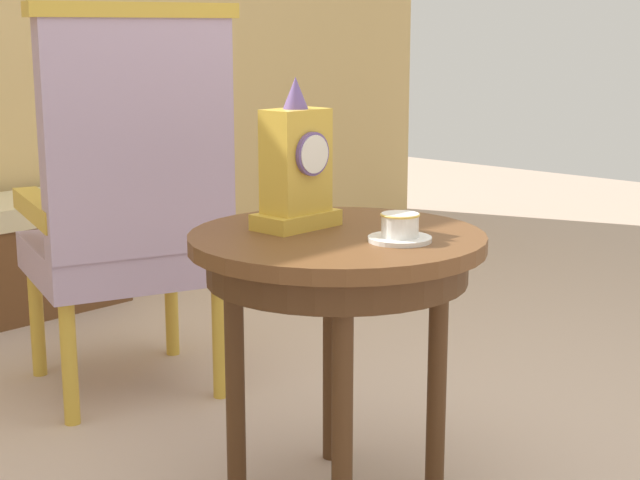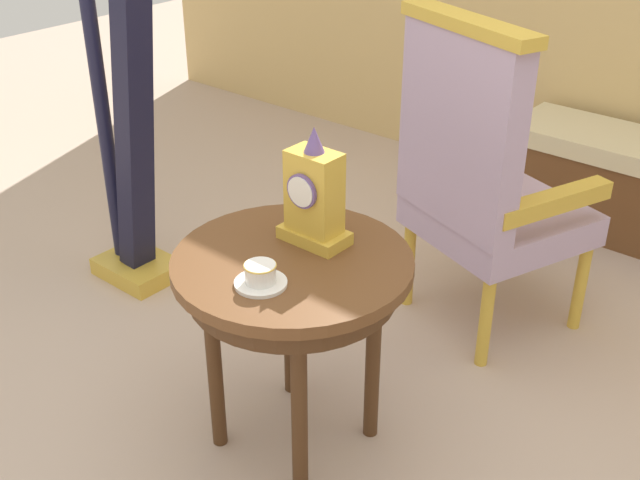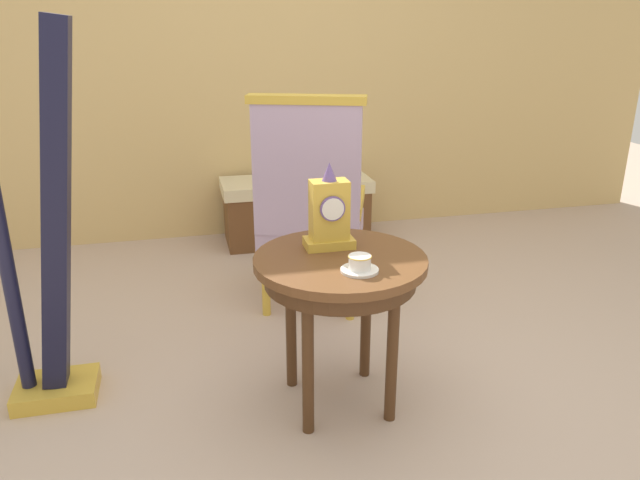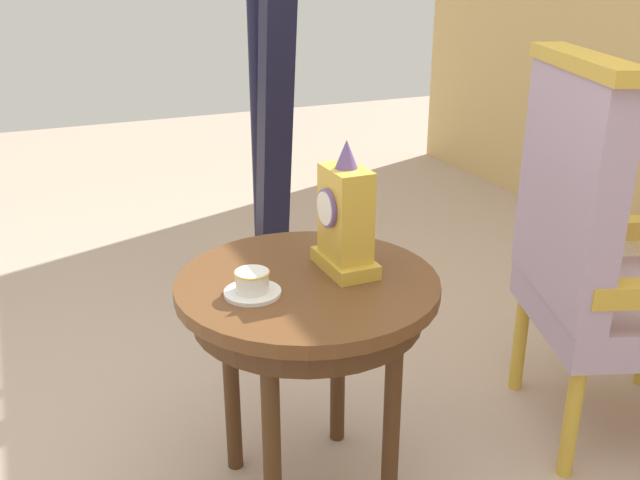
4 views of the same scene
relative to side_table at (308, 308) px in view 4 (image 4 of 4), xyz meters
The scene contains 5 objects.
side_table is the anchor object (origin of this frame).
teacup_left 0.19m from the side_table, 79.22° to the right, with size 0.14×0.14×0.06m.
mantel_clock 0.24m from the side_table, 98.08° to the left, with size 0.19×0.11×0.34m.
armchair 0.87m from the side_table, 84.73° to the left, with size 0.69×0.68×1.14m.
harp 1.13m from the side_table, 164.72° to the left, with size 0.40×0.24×1.70m.
Camera 4 is at (1.42, -0.60, 1.38)m, focal length 40.36 mm.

